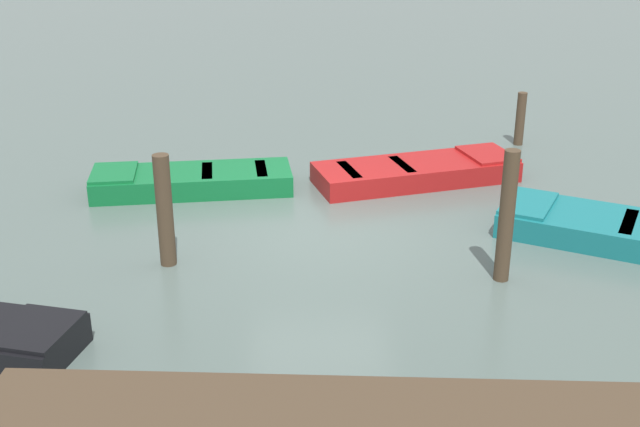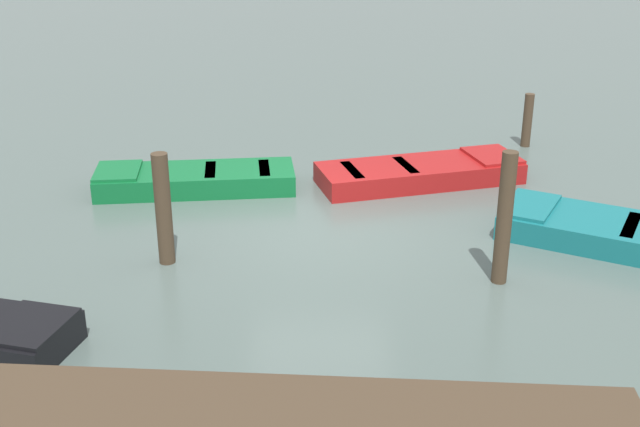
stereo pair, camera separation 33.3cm
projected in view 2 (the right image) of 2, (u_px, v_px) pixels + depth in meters
ground_plane at (320, 232)px, 13.61m from camera, size 80.00×80.00×0.00m
rowboat_green at (194, 179)px, 15.46m from camera, size 3.89×1.64×0.46m
rowboat_teal at (610, 232)px, 13.11m from camera, size 3.82×2.96×0.46m
rowboat_red at (421, 172)px, 15.84m from camera, size 4.22×2.35×0.46m
mooring_piling_near_left at (504, 219)px, 11.54m from camera, size 0.23×0.23×2.03m
mooring_piling_mid_left at (163, 209)px, 12.21m from camera, size 0.25×0.25×1.79m
mooring_piling_far_right at (527, 120)px, 17.91m from camera, size 0.21×0.21×1.21m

